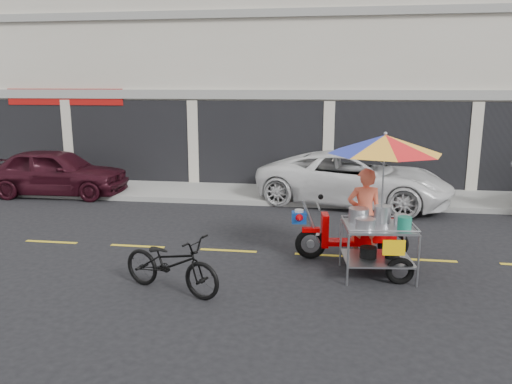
# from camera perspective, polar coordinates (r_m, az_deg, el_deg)

# --- Properties ---
(ground) EXTENTS (90.00, 90.00, 0.00)m
(ground) POSITION_cam_1_polar(r_m,az_deg,el_deg) (10.37, 7.80, -7.18)
(ground) COLOR black
(sidewalk) EXTENTS (45.00, 3.00, 0.15)m
(sidewalk) POSITION_cam_1_polar(r_m,az_deg,el_deg) (15.65, 8.08, -0.26)
(sidewalk) COLOR gray
(sidewalk) RESTS_ON ground
(shophouse_block) EXTENTS (36.00, 8.11, 10.40)m
(shophouse_block) POSITION_cam_1_polar(r_m,az_deg,el_deg) (20.58, 16.68, 13.98)
(shophouse_block) COLOR beige
(shophouse_block) RESTS_ON ground
(centerline) EXTENTS (42.00, 0.10, 0.01)m
(centerline) POSITION_cam_1_polar(r_m,az_deg,el_deg) (10.37, 7.80, -7.16)
(centerline) COLOR gold
(centerline) RESTS_ON ground
(maroon_sedan) EXTENTS (4.44, 1.93, 1.49)m
(maroon_sedan) POSITION_cam_1_polar(r_m,az_deg,el_deg) (16.77, -21.89, 2.14)
(maroon_sedan) COLOR black
(maroon_sedan) RESTS_ON ground
(white_pickup) EXTENTS (5.94, 3.83, 1.52)m
(white_pickup) POSITION_cam_1_polar(r_m,az_deg,el_deg) (14.67, 11.16, 1.53)
(white_pickup) COLOR white
(white_pickup) RESTS_ON ground
(near_bicycle) EXTENTS (2.02, 1.30, 1.00)m
(near_bicycle) POSITION_cam_1_polar(r_m,az_deg,el_deg) (8.51, -9.68, -8.04)
(near_bicycle) COLOR black
(near_bicycle) RESTS_ON ground
(food_vendor_rig) EXTENTS (2.77, 2.21, 2.63)m
(food_vendor_rig) POSITION_cam_1_polar(r_m,az_deg,el_deg) (9.38, 13.43, 0.99)
(food_vendor_rig) COLOR black
(food_vendor_rig) RESTS_ON ground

